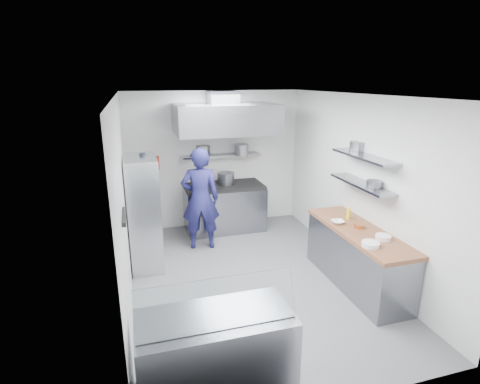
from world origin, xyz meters
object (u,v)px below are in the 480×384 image
object	(u,v)px
display_case	(216,354)
chef	(200,199)
wire_rack	(144,213)
gas_range	(224,209)

from	to	relation	value
display_case	chef	bearing A→B (deg)	81.95
wire_rack	display_case	size ratio (longest dim) A/B	1.23
gas_range	wire_rack	world-z (taller)	wire_rack
gas_range	wire_rack	xyz separation A→B (m)	(-1.63, -1.16, 0.48)
chef	display_case	size ratio (longest dim) A/B	1.25
wire_rack	gas_range	bearing A→B (deg)	35.34
gas_range	display_case	size ratio (longest dim) A/B	1.07
display_case	wire_rack	bearing A→B (deg)	100.21
gas_range	chef	bearing A→B (deg)	-130.50
display_case	gas_range	bearing A→B (deg)	74.98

